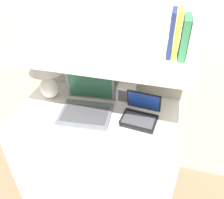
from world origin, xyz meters
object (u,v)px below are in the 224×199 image
router_box (126,93)px  book_yellow (177,34)px  laptop_small (140,114)px  laptop_large (87,105)px  book_navy (172,34)px  table_lamp (46,69)px  computer_mouse (115,126)px  book_white (191,39)px  book_green (185,38)px

router_box → book_yellow: (0.27, -0.14, 0.50)m
laptop_small → laptop_large: bearing=-178.5°
router_box → book_navy: book_navy is taller
table_lamp → computer_mouse: size_ratio=3.03×
computer_mouse → book_white: size_ratio=0.57×
table_lamp → laptop_large: table_lamp is taller
book_navy → laptop_large: bearing=-174.6°
book_navy → table_lamp: bearing=176.8°
table_lamp → book_white: book_white is taller
router_box → book_navy: size_ratio=0.53×
computer_mouse → laptop_small: bearing=42.8°
computer_mouse → book_navy: book_navy is taller
laptop_large → book_green: 0.73m
book_white → book_yellow: bearing=180.0°
book_green → book_navy: book_navy is taller
table_lamp → laptop_large: 0.37m
table_lamp → laptop_large: (0.31, -0.09, -0.18)m
book_green → book_yellow: 0.04m
book_green → book_white: bearing=0.0°
computer_mouse → book_navy: bearing=32.4°
laptop_small → book_navy: 0.54m
computer_mouse → router_box: bearing=88.3°
computer_mouse → book_green: book_green is taller
laptop_large → book_green: size_ratio=1.70×
laptop_small → book_white: bearing=9.2°
laptop_small → router_box: size_ratio=1.93×
router_box → book_green: (0.31, -0.14, 0.49)m
book_white → book_yellow: book_yellow is taller
table_lamp → book_yellow: 0.88m
book_white → book_navy: book_navy is taller
laptop_large → book_yellow: book_yellow is taller
router_box → book_green: 0.59m
computer_mouse → book_white: book_white is taller
book_green → book_navy: (-0.07, 0.00, 0.01)m
table_lamp → book_navy: size_ratio=1.50×
book_yellow → laptop_large: bearing=-174.9°
laptop_large → computer_mouse: bearing=-28.1°
computer_mouse → book_yellow: book_yellow is taller
laptop_small → book_white: 0.55m
book_navy → router_box: bearing=151.0°
laptop_small → book_navy: (0.12, 0.04, 0.53)m
laptop_large → book_white: size_ratio=1.73×
table_lamp → computer_mouse: bearing=-21.2°
book_green → router_box: bearing=156.4°
laptop_large → book_white: bearing=4.5°
laptop_large → laptop_small: bearing=1.5°
router_box → book_yellow: size_ratio=0.52×
laptop_large → book_white: book_white is taller
computer_mouse → router_box: router_box is taller
book_white → book_navy: 0.10m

